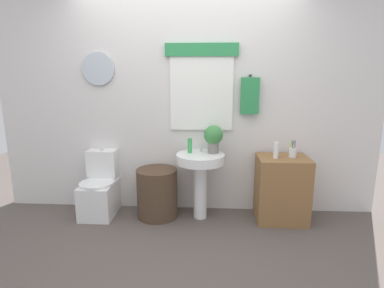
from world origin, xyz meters
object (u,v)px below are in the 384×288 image
(toilet, at_px, (100,190))
(potted_plant, at_px, (213,137))
(lotion_bottle, at_px, (276,150))
(toothbrush_cup, at_px, (293,152))
(laundry_hamper, at_px, (157,193))
(wooden_cabinet, at_px, (282,189))
(soap_bottle, at_px, (190,146))
(pedestal_sink, at_px, (200,170))

(toilet, height_order, potted_plant, potted_plant)
(toilet, height_order, lotion_bottle, lotion_bottle)
(toothbrush_cup, bearing_deg, potted_plant, 177.32)
(laundry_hamper, xyz_separation_m, wooden_cabinet, (1.39, 0.00, 0.08))
(laundry_hamper, height_order, soap_bottle, soap_bottle)
(pedestal_sink, bearing_deg, soap_bottle, 157.38)
(laundry_hamper, bearing_deg, wooden_cabinet, 0.00)
(toilet, xyz_separation_m, lotion_bottle, (1.97, -0.08, 0.53))
(laundry_hamper, bearing_deg, pedestal_sink, 0.00)
(pedestal_sink, bearing_deg, wooden_cabinet, -0.00)
(pedestal_sink, height_order, toothbrush_cup, toothbrush_cup)
(soap_bottle, xyz_separation_m, potted_plant, (0.26, 0.01, 0.10))
(wooden_cabinet, relative_size, soap_bottle, 4.35)
(lotion_bottle, distance_m, toothbrush_cup, 0.20)
(toothbrush_cup, bearing_deg, toilet, 179.58)
(laundry_hamper, relative_size, pedestal_sink, 0.75)
(soap_bottle, height_order, lotion_bottle, soap_bottle)
(toilet, relative_size, soap_bottle, 4.53)
(toilet, relative_size, pedestal_sink, 1.01)
(soap_bottle, height_order, potted_plant, potted_plant)
(toilet, height_order, pedestal_sink, toilet)
(wooden_cabinet, distance_m, soap_bottle, 1.12)
(wooden_cabinet, xyz_separation_m, soap_bottle, (-1.02, 0.05, 0.47))
(laundry_hamper, bearing_deg, potted_plant, 5.45)
(toilet, distance_m, toothbrush_cup, 2.22)
(soap_bottle, distance_m, potted_plant, 0.28)
(soap_bottle, bearing_deg, wooden_cabinet, -2.80)
(lotion_bottle, bearing_deg, laundry_hamper, 178.23)
(soap_bottle, bearing_deg, pedestal_sink, -22.62)
(toilet, bearing_deg, soap_bottle, 0.80)
(wooden_cabinet, bearing_deg, soap_bottle, 177.20)
(pedestal_sink, height_order, lotion_bottle, lotion_bottle)
(toilet, bearing_deg, wooden_cabinet, -0.98)
(toilet, xyz_separation_m, potted_plant, (1.30, 0.02, 0.64))
(laundry_hamper, bearing_deg, soap_bottle, 7.71)
(toilet, bearing_deg, potted_plant, 1.08)
(potted_plant, distance_m, lotion_bottle, 0.68)
(soap_bottle, bearing_deg, toilet, -179.20)
(lotion_bottle, bearing_deg, toothbrush_cup, 17.39)
(pedestal_sink, height_order, potted_plant, potted_plant)
(laundry_hamper, xyz_separation_m, toothbrush_cup, (1.49, 0.02, 0.50))
(toothbrush_cup, bearing_deg, wooden_cabinet, -168.27)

